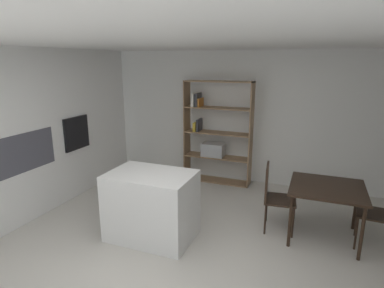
{
  "coord_description": "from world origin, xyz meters",
  "views": [
    {
      "loc": [
        1.45,
        -3.0,
        2.38
      ],
      "look_at": [
        -0.17,
        1.14,
        1.23
      ],
      "focal_mm": 29.96,
      "sensor_mm": 36.0,
      "label": 1
    }
  ],
  "objects_px": {
    "open_bookshelf": "(214,135)",
    "dining_table": "(327,192)",
    "dining_chair_island_side": "(273,192)",
    "built_in_oven": "(76,133)",
    "kitchen_island": "(152,205)"
  },
  "relations": [
    {
      "from": "open_bookshelf",
      "to": "dining_table",
      "type": "xyz_separation_m",
      "value": [
        2.08,
        -1.53,
        -0.29
      ]
    },
    {
      "from": "dining_table",
      "to": "dining_chair_island_side",
      "type": "height_order",
      "value": "dining_chair_island_side"
    },
    {
      "from": "built_in_oven",
      "to": "kitchen_island",
      "type": "relative_size",
      "value": 0.51
    },
    {
      "from": "dining_table",
      "to": "kitchen_island",
      "type": "bearing_deg",
      "value": -159.1
    },
    {
      "from": "built_in_oven",
      "to": "dining_table",
      "type": "relative_size",
      "value": 0.6
    },
    {
      "from": "open_bookshelf",
      "to": "built_in_oven",
      "type": "bearing_deg",
      "value": -143.04
    },
    {
      "from": "dining_table",
      "to": "dining_chair_island_side",
      "type": "relative_size",
      "value": 0.99
    },
    {
      "from": "dining_chair_island_side",
      "to": "dining_table",
      "type": "bearing_deg",
      "value": -95.21
    },
    {
      "from": "built_in_oven",
      "to": "kitchen_island",
      "type": "height_order",
      "value": "built_in_oven"
    },
    {
      "from": "kitchen_island",
      "to": "open_bookshelf",
      "type": "distance_m",
      "value": 2.43
    },
    {
      "from": "dining_table",
      "to": "dining_chair_island_side",
      "type": "xyz_separation_m",
      "value": [
        -0.7,
        -0.01,
        -0.1
      ]
    },
    {
      "from": "dining_chair_island_side",
      "to": "kitchen_island",
      "type": "bearing_deg",
      "value": 112.76
    },
    {
      "from": "built_in_oven",
      "to": "open_bookshelf",
      "type": "relative_size",
      "value": 0.29
    },
    {
      "from": "built_in_oven",
      "to": "kitchen_island",
      "type": "distance_m",
      "value": 2.2
    },
    {
      "from": "kitchen_island",
      "to": "dining_table",
      "type": "relative_size",
      "value": 1.19
    }
  ]
}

